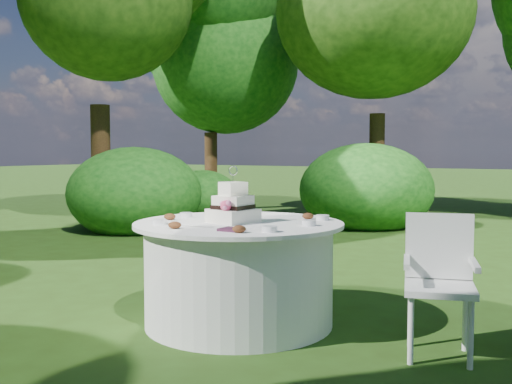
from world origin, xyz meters
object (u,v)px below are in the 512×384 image
Objects in this scene: napkins at (231,229)px; chair at (439,274)px; table at (239,273)px; cake at (233,207)px.

napkins is 0.16× the size of chair.
napkins is 0.09× the size of table.
cake is 0.47× the size of chair.
cake is at bearing 121.44° from napkins.
napkins is at bearing -58.56° from cake.
cake reaches higher than napkins.
table is 1.75× the size of chair.
cake reaches higher than chair.
chair is (1.48, 0.13, -0.37)m from cake.
cake is at bearing -175.10° from chair.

